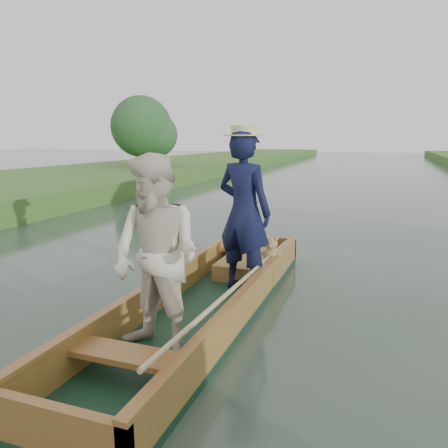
% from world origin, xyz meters
% --- Properties ---
extents(ground, '(120.00, 120.00, 0.00)m').
position_xyz_m(ground, '(0.00, 0.00, 0.00)').
color(ground, '#283D30').
rests_on(ground, ground).
extents(trees_far, '(21.70, 16.07, 4.37)m').
position_xyz_m(trees_far, '(0.65, 8.03, 2.53)').
color(trees_far, '#47331E').
rests_on(trees_far, ground).
extents(punt, '(1.19, 5.00, 2.11)m').
position_xyz_m(punt, '(0.07, -0.12, 0.72)').
color(punt, '#133320').
rests_on(punt, ground).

